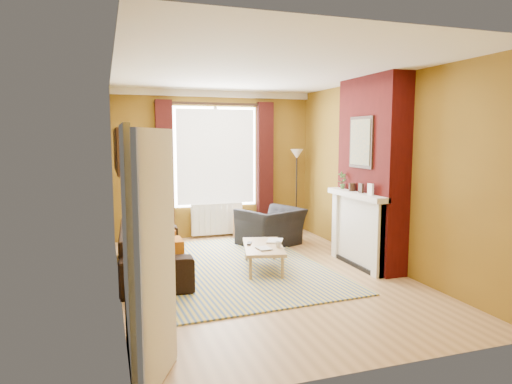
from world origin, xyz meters
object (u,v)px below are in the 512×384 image
(sofa, at_px, (153,249))
(coffee_table, at_px, (263,248))
(wicker_stool, at_px, (242,226))
(floor_lamp, at_px, (297,167))
(armchair, at_px, (271,227))

(sofa, distance_m, coffee_table, 1.58)
(wicker_stool, bearing_deg, sofa, -136.63)
(sofa, relative_size, wicker_stool, 5.12)
(sofa, xyz_separation_m, wicker_stool, (1.86, 1.76, -0.11))
(coffee_table, bearing_deg, sofa, 179.97)
(coffee_table, distance_m, floor_lamp, 2.75)
(sofa, distance_m, armchair, 2.39)
(armchair, bearing_deg, coffee_table, 42.46)
(sofa, bearing_deg, coffee_table, -101.05)
(coffee_table, height_order, floor_lamp, floor_lamp)
(coffee_table, xyz_separation_m, wicker_stool, (0.32, 2.14, -0.10))
(sofa, bearing_deg, wicker_stool, -43.48)
(armchair, xyz_separation_m, floor_lamp, (0.80, 0.72, 1.00))
(coffee_table, xyz_separation_m, floor_lamp, (1.44, 2.12, 1.01))
(coffee_table, relative_size, wicker_stool, 2.67)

